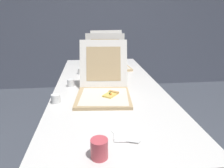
{
  "coord_description": "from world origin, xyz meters",
  "views": [
    {
      "loc": [
        -0.14,
        -1.08,
        1.3
      ],
      "look_at": [
        0.02,
        0.42,
        0.79
      ],
      "focal_mm": 32.94,
      "sensor_mm": 36.0,
      "label": 1
    }
  ],
  "objects": [
    {
      "name": "cup_white_mid",
      "position": [
        -0.31,
        0.57,
        0.76
      ],
      "size": [
        0.06,
        0.06,
        0.06
      ],
      "primitive_type": "cylinder",
      "color": "white",
      "rests_on": "table"
    },
    {
      "name": "cup_white_far",
      "position": [
        -0.24,
        0.94,
        0.76
      ],
      "size": [
        0.06,
        0.06,
        0.06
      ],
      "primitive_type": "cylinder",
      "color": "white",
      "rests_on": "table"
    },
    {
      "name": "pizza_box_front",
      "position": [
        -0.05,
        0.33,
        0.78
      ],
      "size": [
        0.42,
        0.54,
        0.38
      ],
      "rotation": [
        0.0,
        0.0,
        -0.08
      ],
      "color": "tan",
      "rests_on": "table"
    },
    {
      "name": "pizza_box_back",
      "position": [
        0.09,
        1.2,
        0.78
      ],
      "size": [
        0.44,
        0.51,
        0.39
      ],
      "rotation": [
        0.0,
        0.0,
        0.13
      ],
      "color": "tan",
      "rests_on": "table"
    },
    {
      "name": "table",
      "position": [
        0.0,
        0.58,
        0.68
      ],
      "size": [
        0.87,
        2.09,
        0.73
      ],
      "color": "silver",
      "rests_on": "ground"
    },
    {
      "name": "napkin_pile",
      "position": [
        0.03,
        -0.2,
        0.73
      ],
      "size": [
        0.16,
        0.19,
        0.01
      ],
      "color": "white",
      "rests_on": "table"
    },
    {
      "name": "wall_back",
      "position": [
        0.0,
        2.69,
        1.3
      ],
      "size": [
        10.0,
        0.1,
        2.6
      ],
      "primitive_type": "cube",
      "color": "slate",
      "rests_on": "ground"
    },
    {
      "name": "pizza_box_middle",
      "position": [
        -0.02,
        0.76,
        0.78
      ],
      "size": [
        0.43,
        0.48,
        0.4
      ],
      "rotation": [
        0.0,
        0.0,
        -0.13
      ],
      "color": "tan",
      "rests_on": "table"
    },
    {
      "name": "cup_printed_front",
      "position": [
        -0.12,
        -0.36,
        0.77
      ],
      "size": [
        0.07,
        0.07,
        0.09
      ],
      "primitive_type": "cylinder",
      "color": "#D14C56",
      "rests_on": "table"
    },
    {
      "name": "cup_white_near_left",
      "position": [
        -0.38,
        0.24,
        0.76
      ],
      "size": [
        0.06,
        0.06,
        0.06
      ],
      "primitive_type": "cylinder",
      "color": "white",
      "rests_on": "table"
    }
  ]
}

